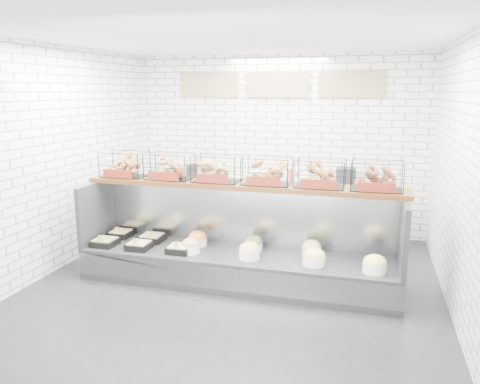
% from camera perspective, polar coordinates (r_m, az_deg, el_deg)
% --- Properties ---
extents(ground, '(5.50, 5.50, 0.00)m').
position_cam_1_polar(ground, '(5.83, -1.22, -12.06)').
color(ground, black).
rests_on(ground, ground).
extents(room_shell, '(5.02, 5.51, 3.01)m').
position_cam_1_polar(room_shell, '(5.91, 0.41, 8.91)').
color(room_shell, white).
rests_on(room_shell, ground).
extents(display_case, '(4.00, 0.90, 1.20)m').
position_cam_1_polar(display_case, '(6.01, -0.29, -7.93)').
color(display_case, black).
rests_on(display_case, ground).
extents(bagel_shelf, '(4.10, 0.50, 0.40)m').
position_cam_1_polar(bagel_shelf, '(5.90, 0.16, 2.36)').
color(bagel_shelf, '#3D200D').
rests_on(bagel_shelf, display_case).
extents(prep_counter, '(4.00, 0.60, 1.20)m').
position_cam_1_polar(prep_counter, '(7.92, 3.88, -1.92)').
color(prep_counter, '#93969B').
rests_on(prep_counter, ground).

